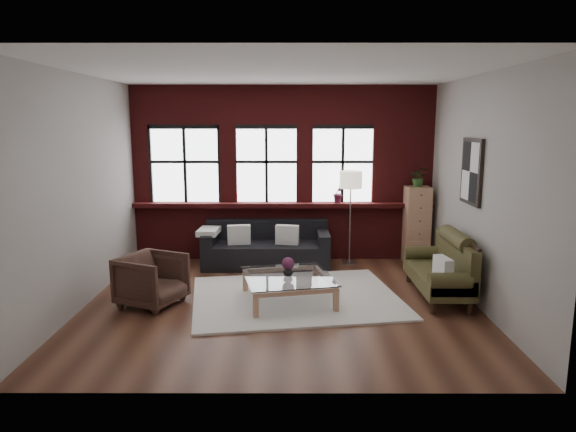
{
  "coord_description": "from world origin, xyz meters",
  "views": [
    {
      "loc": [
        0.12,
        -7.0,
        2.55
      ],
      "look_at": [
        0.1,
        0.6,
        1.15
      ],
      "focal_mm": 32.0,
      "sensor_mm": 36.0,
      "label": 1
    }
  ],
  "objects_px": {
    "coffee_table": "(288,289)",
    "drawer_chest": "(417,225)",
    "dark_sofa": "(266,244)",
    "vase": "(288,271)",
    "vintage_settee": "(438,267)",
    "floor_lamp": "(350,214)",
    "armchair": "(152,280)"
  },
  "relations": [
    {
      "from": "coffee_table",
      "to": "vase",
      "type": "xyz_separation_m",
      "value": [
        0.0,
        0.0,
        0.27
      ]
    },
    {
      "from": "dark_sofa",
      "to": "floor_lamp",
      "type": "bearing_deg",
      "value": 6.45
    },
    {
      "from": "coffee_table",
      "to": "drawer_chest",
      "type": "height_order",
      "value": "drawer_chest"
    },
    {
      "from": "vintage_settee",
      "to": "drawer_chest",
      "type": "distance_m",
      "value": 1.9
    },
    {
      "from": "coffee_table",
      "to": "vase",
      "type": "relative_size",
      "value": 8.38
    },
    {
      "from": "vase",
      "to": "dark_sofa",
      "type": "bearing_deg",
      "value": 101.7
    },
    {
      "from": "dark_sofa",
      "to": "drawer_chest",
      "type": "height_order",
      "value": "drawer_chest"
    },
    {
      "from": "coffee_table",
      "to": "floor_lamp",
      "type": "bearing_deg",
      "value": 61.63
    },
    {
      "from": "coffee_table",
      "to": "vase",
      "type": "distance_m",
      "value": 0.27
    },
    {
      "from": "armchair",
      "to": "coffee_table",
      "type": "xyz_separation_m",
      "value": [
        1.91,
        0.11,
        -0.17
      ]
    },
    {
      "from": "armchair",
      "to": "floor_lamp",
      "type": "xyz_separation_m",
      "value": [
        3.02,
        2.17,
        0.55
      ]
    },
    {
      "from": "vase",
      "to": "drawer_chest",
      "type": "relative_size",
      "value": 0.1
    },
    {
      "from": "vintage_settee",
      "to": "armchair",
      "type": "xyz_separation_m",
      "value": [
        -4.11,
        -0.36,
        -0.08
      ]
    },
    {
      "from": "vase",
      "to": "coffee_table",
      "type": "bearing_deg",
      "value": -116.57
    },
    {
      "from": "floor_lamp",
      "to": "dark_sofa",
      "type": "bearing_deg",
      "value": -173.55
    },
    {
      "from": "dark_sofa",
      "to": "armchair",
      "type": "xyz_separation_m",
      "value": [
        -1.52,
        -2.0,
        -0.04
      ]
    },
    {
      "from": "vintage_settee",
      "to": "vase",
      "type": "distance_m",
      "value": 2.21
    },
    {
      "from": "dark_sofa",
      "to": "floor_lamp",
      "type": "xyz_separation_m",
      "value": [
        1.5,
        0.17,
        0.52
      ]
    },
    {
      "from": "vase",
      "to": "floor_lamp",
      "type": "height_order",
      "value": "floor_lamp"
    },
    {
      "from": "dark_sofa",
      "to": "coffee_table",
      "type": "xyz_separation_m",
      "value": [
        0.39,
        -1.89,
        -0.21
      ]
    },
    {
      "from": "drawer_chest",
      "to": "floor_lamp",
      "type": "xyz_separation_m",
      "value": [
        -1.22,
        -0.08,
        0.22
      ]
    },
    {
      "from": "drawer_chest",
      "to": "armchair",
      "type": "bearing_deg",
      "value": -152.18
    },
    {
      "from": "armchair",
      "to": "drawer_chest",
      "type": "xyz_separation_m",
      "value": [
        4.25,
        2.24,
        0.34
      ]
    },
    {
      "from": "armchair",
      "to": "vase",
      "type": "height_order",
      "value": "armchair"
    },
    {
      "from": "drawer_chest",
      "to": "floor_lamp",
      "type": "relative_size",
      "value": 0.76
    },
    {
      "from": "vase",
      "to": "drawer_chest",
      "type": "distance_m",
      "value": 3.17
    },
    {
      "from": "vintage_settee",
      "to": "coffee_table",
      "type": "xyz_separation_m",
      "value": [
        -2.2,
        -0.26,
        -0.25
      ]
    },
    {
      "from": "dark_sofa",
      "to": "vase",
      "type": "height_order",
      "value": "dark_sofa"
    },
    {
      "from": "vintage_settee",
      "to": "dark_sofa",
      "type": "bearing_deg",
      "value": 147.78
    },
    {
      "from": "vintage_settee",
      "to": "vase",
      "type": "xyz_separation_m",
      "value": [
        -2.2,
        -0.26,
        0.02
      ]
    },
    {
      "from": "vintage_settee",
      "to": "drawer_chest",
      "type": "height_order",
      "value": "drawer_chest"
    },
    {
      "from": "drawer_chest",
      "to": "coffee_table",
      "type": "bearing_deg",
      "value": -137.57
    }
  ]
}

